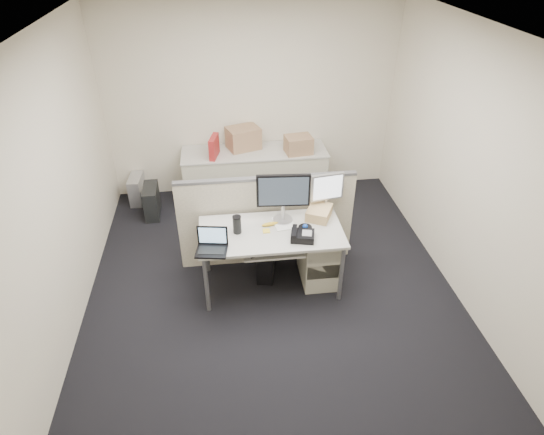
{
  "coord_description": "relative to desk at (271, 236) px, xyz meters",
  "views": [
    {
      "loc": [
        -0.47,
        -3.84,
        3.47
      ],
      "look_at": [
        0.03,
        0.15,
        0.8
      ],
      "focal_mm": 30.0,
      "sensor_mm": 36.0,
      "label": 1
    }
  ],
  "objects": [
    {
      "name": "pc_tower_spare_dark",
      "position": [
        -1.45,
        1.63,
        -0.45
      ],
      "size": [
        0.19,
        0.46,
        0.43
      ],
      "primitive_type": "cube",
      "rotation": [
        0.0,
        0.0,
        0.02
      ],
      "color": "black",
      "rests_on": "floor"
    },
    {
      "name": "wall_right",
      "position": [
        2.0,
        0.0,
        0.69
      ],
      "size": [
        0.02,
        4.5,
        2.7
      ],
      "primitive_type": "cube",
      "color": "beige",
      "rests_on": "ground"
    },
    {
      "name": "wall_front",
      "position": [
        0.0,
        -2.25,
        0.69
      ],
      "size": [
        4.0,
        0.02,
        2.7
      ],
      "primitive_type": "cube",
      "color": "beige",
      "rests_on": "ground"
    },
    {
      "name": "keyboard",
      "position": [
        -0.05,
        -0.14,
        -0.02
      ],
      "size": [
        0.51,
        0.34,
        0.03
      ],
      "primitive_type": "cube",
      "rotation": [
        0.0,
        0.0,
        0.4
      ],
      "color": "black",
      "rests_on": "keyboard_tray"
    },
    {
      "name": "banana",
      "position": [
        0.0,
        0.1,
        0.09
      ],
      "size": [
        0.19,
        0.08,
        0.04
      ],
      "primitive_type": "ellipsoid",
      "rotation": [
        0.0,
        0.0,
        0.19
      ],
      "color": "#FFE945",
      "rests_on": "desk"
    },
    {
      "name": "back_counter",
      "position": [
        0.0,
        1.93,
        -0.3
      ],
      "size": [
        2.0,
        0.6,
        0.72
      ],
      "primitive_type": "cube",
      "color": "beige",
      "rests_on": "floor"
    },
    {
      "name": "ceiling",
      "position": [
        0.0,
        0.0,
        2.04
      ],
      "size": [
        4.0,
        4.5,
        0.01
      ],
      "primitive_type": "cube",
      "color": "white",
      "rests_on": "ground"
    },
    {
      "name": "trackball",
      "position": [
        0.35,
        -0.05,
        0.09
      ],
      "size": [
        0.18,
        0.18,
        0.06
      ],
      "primitive_type": "cylinder",
      "rotation": [
        0.0,
        0.0,
        -0.3
      ],
      "color": "black",
      "rests_on": "desk"
    },
    {
      "name": "desk",
      "position": [
        0.0,
        0.0,
        0.0
      ],
      "size": [
        1.5,
        0.75,
        0.73
      ],
      "color": "#B8B5AC",
      "rests_on": "floor"
    },
    {
      "name": "cubicle_partition",
      "position": [
        0.0,
        0.45,
        -0.11
      ],
      "size": [
        2.0,
        0.06,
        1.1
      ],
      "primitive_type": "cube",
      "color": "beige",
      "rests_on": "floor"
    },
    {
      "name": "red_binder",
      "position": [
        -0.55,
        1.83,
        0.21
      ],
      "size": [
        0.15,
        0.34,
        0.31
      ],
      "primitive_type": "cube",
      "rotation": [
        0.0,
        0.0,
        -0.23
      ],
      "color": "#A42122",
      "rests_on": "back_counter"
    },
    {
      "name": "monitor_main",
      "position": [
        0.15,
        0.18,
        0.34
      ],
      "size": [
        0.57,
        0.25,
        0.56
      ],
      "primitive_type": "cube",
      "rotation": [
        0.0,
        0.0,
        -0.07
      ],
      "color": "black",
      "rests_on": "desk"
    },
    {
      "name": "keyboard_tray",
      "position": [
        0.0,
        -0.18,
        -0.04
      ],
      "size": [
        0.62,
        0.32,
        0.02
      ],
      "primitive_type": "cube",
      "color": "#B8B5AC",
      "rests_on": "desk"
    },
    {
      "name": "floor",
      "position": [
        0.0,
        0.0,
        -0.67
      ],
      "size": [
        4.0,
        4.5,
        0.01
      ],
      "primitive_type": "cube",
      "color": "black",
      "rests_on": "ground"
    },
    {
      "name": "desk_phone",
      "position": [
        0.3,
        -0.18,
        0.1
      ],
      "size": [
        0.27,
        0.24,
        0.07
      ],
      "primitive_type": "cube",
      "rotation": [
        0.0,
        0.0,
        -0.23
      ],
      "color": "black",
      "rests_on": "desk"
    },
    {
      "name": "drawer_pedestal",
      "position": [
        0.55,
        0.05,
        -0.34
      ],
      "size": [
        0.4,
        0.55,
        0.65
      ],
      "primitive_type": "cube",
      "color": "beige",
      "rests_on": "floor"
    },
    {
      "name": "manila_folders",
      "position": [
        0.55,
        0.2,
        0.12
      ],
      "size": [
        0.35,
        0.38,
        0.11
      ],
      "primitive_type": "cube",
      "rotation": [
        0.0,
        0.0,
        -0.46
      ],
      "color": "tan",
      "rests_on": "desk"
    },
    {
      "name": "monitor_small",
      "position": [
        0.65,
        0.32,
        0.29
      ],
      "size": [
        0.39,
        0.24,
        0.45
      ],
      "primitive_type": "cube",
      "rotation": [
        0.0,
        0.0,
        0.15
      ],
      "color": "#B7B7BC",
      "rests_on": "desk"
    },
    {
      "name": "laptop",
      "position": [
        -0.62,
        -0.28,
        0.18
      ],
      "size": [
        0.33,
        0.27,
        0.23
      ],
      "primitive_type": "cube",
      "rotation": [
        0.0,
        0.0,
        -0.16
      ],
      "color": "black",
      "rests_on": "desk"
    },
    {
      "name": "cardboard_box_right",
      "position": [
        0.6,
        1.81,
        0.18
      ],
      "size": [
        0.39,
        0.32,
        0.26
      ],
      "primitive_type": "cube",
      "rotation": [
        0.0,
        0.0,
        0.13
      ],
      "color": "#9E7254",
      "rests_on": "back_counter"
    },
    {
      "name": "travel_mug",
      "position": [
        -0.35,
        0.02,
        0.16
      ],
      "size": [
        0.11,
        0.11,
        0.18
      ],
      "primitive_type": "cylinder",
      "rotation": [
        0.0,
        0.0,
        -0.41
      ],
      "color": "black",
      "rests_on": "desk"
    },
    {
      "name": "pc_tower_desk",
      "position": [
        -0.03,
        0.2,
        -0.46
      ],
      "size": [
        0.26,
        0.47,
        0.41
      ],
      "primitive_type": "cube",
      "rotation": [
        0.0,
        0.0,
        -0.19
      ],
      "color": "black",
      "rests_on": "floor"
    },
    {
      "name": "cardboard_box_left",
      "position": [
        -0.14,
        2.05,
        0.22
      ],
      "size": [
        0.51,
        0.45,
        0.32
      ],
      "primitive_type": "cube",
      "rotation": [
        0.0,
        0.0,
        0.33
      ],
      "color": "#9E7254",
      "rests_on": "back_counter"
    },
    {
      "name": "paper_stack",
      "position": [
        0.15,
        0.12,
        0.07
      ],
      "size": [
        0.24,
        0.29,
        0.01
      ],
      "primitive_type": "cube",
      "rotation": [
        0.0,
        0.0,
        0.13
      ],
      "color": "white",
      "rests_on": "desk"
    },
    {
      "name": "wall_back",
      "position": [
        0.0,
        2.25,
        0.69
      ],
      "size": [
        4.0,
        0.02,
        2.7
      ],
      "primitive_type": "cube",
      "color": "beige",
      "rests_on": "ground"
    },
    {
      "name": "cellphone",
      "position": [
        0.1,
        0.2,
        0.07
      ],
      "size": [
        0.07,
        0.12,
        0.01
      ],
      "primitive_type": "cube",
      "rotation": [
        0.0,
        0.0,
        -0.16
      ],
      "color": "black",
      "rests_on": "desk"
    },
    {
      "name": "sticky_pad",
      "position": [
        -0.05,
        0.0,
        0.07
      ],
      "size": [
        0.07,
        0.07,
        0.01
      ],
      "primitive_type": "cube",
      "rotation": [
        0.0,
        0.0,
        -0.0
      ],
      "color": "yellow",
      "rests_on": "desk"
    },
    {
      "name": "pc_tower_spare_silver",
      "position": [
        -1.7,
        2.03,
        -0.47
      ],
      "size": [
        0.19,
        0.43,
        0.39
      ],
      "primitive_type": "cube",
      "rotation": [
        0.0,
        0.0,
        -0.06
      ],
      "color": "#B7B7BC",
      "rests_on": "floor"
    },
    {
      "name": "wall_left",
      "position": [
        -2.0,
        0.0,
        0.69
      ],
      "size": [
        0.02,
        4.5,
        2.7
      ],
      "primitive_type": "cube",
      "color": "beige",
      "rests_on": "ground"
    }
  ]
}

